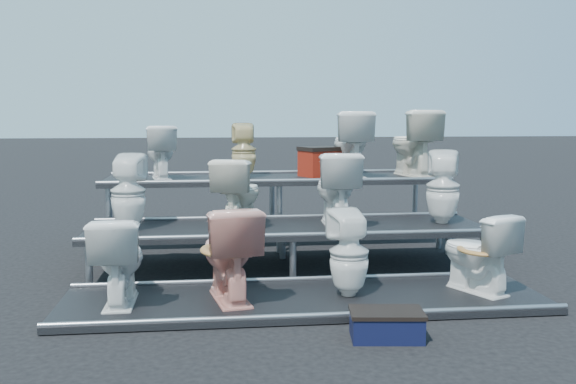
{
  "coord_description": "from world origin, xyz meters",
  "views": [
    {
      "loc": [
        -0.78,
        -6.69,
        1.64
      ],
      "look_at": [
        0.02,
        0.1,
        0.82
      ],
      "focal_mm": 40.0,
      "sensor_mm": 36.0,
      "label": 1
    }
  ],
  "objects": [
    {
      "name": "toilet_4",
      "position": [
        -1.65,
        0.0,
        0.85
      ],
      "size": [
        0.4,
        0.41,
        0.79
      ],
      "primitive_type": "imported",
      "rotation": [
        0.0,
        0.0,
        3.0
      ],
      "color": "white",
      "rests_on": "tier_mid"
    },
    {
      "name": "toilet_11",
      "position": [
        1.78,
        1.3,
        1.28
      ],
      "size": [
        0.59,
        0.89,
        0.84
      ],
      "primitive_type": "imported",
      "rotation": [
        0.0,
        0.0,
        3.3
      ],
      "color": "white",
      "rests_on": "tier_back"
    },
    {
      "name": "toilet_10",
      "position": [
        0.96,
        1.3,
        1.27
      ],
      "size": [
        0.47,
        0.81,
        0.82
      ],
      "primitive_type": "imported",
      "rotation": [
        0.0,
        0.0,
        3.13
      ],
      "color": "white",
      "rests_on": "tier_back"
    },
    {
      "name": "toilet_5",
      "position": [
        -0.52,
        0.0,
        0.83
      ],
      "size": [
        0.63,
        0.82,
        0.73
      ],
      "primitive_type": "imported",
      "rotation": [
        0.0,
        0.0,
        2.79
      ],
      "color": "white",
      "rests_on": "tier_mid"
    },
    {
      "name": "toilet_3",
      "position": [
        1.56,
        -1.3,
        0.42
      ],
      "size": [
        0.66,
        0.81,
        0.72
      ],
      "primitive_type": "imported",
      "rotation": [
        0.0,
        0.0,
        3.57
      ],
      "color": "white",
      "rests_on": "tier_front"
    },
    {
      "name": "toilet_2",
      "position": [
        0.39,
        -1.3,
        0.44
      ],
      "size": [
        0.39,
        0.4,
        0.76
      ],
      "primitive_type": "imported",
      "rotation": [
        0.0,
        0.0,
        3.29
      ],
      "color": "white",
      "rests_on": "tier_front"
    },
    {
      "name": "toilet_9",
      "position": [
        -0.39,
        1.3,
        1.2
      ],
      "size": [
        0.32,
        0.32,
        0.68
      ],
      "primitive_type": "imported",
      "rotation": [
        0.0,
        0.0,
        3.18
      ],
      "color": "beige",
      "rests_on": "tier_back"
    },
    {
      "name": "toilet_7",
      "position": [
        1.71,
        0.0,
        0.86
      ],
      "size": [
        0.46,
        0.46,
        0.8
      ],
      "primitive_type": "imported",
      "rotation": [
        0.0,
        0.0,
        2.82
      ],
      "color": "white",
      "rests_on": "tier_mid"
    },
    {
      "name": "step_stool",
      "position": [
        0.47,
        -2.25,
        0.09
      ],
      "size": [
        0.55,
        0.37,
        0.19
      ],
      "primitive_type": "cube",
      "rotation": [
        0.0,
        0.0,
        -0.12
      ],
      "color": "black",
      "rests_on": "ground"
    },
    {
      "name": "tier_mid",
      "position": [
        0.0,
        0.0,
        0.23
      ],
      "size": [
        4.2,
        1.2,
        0.46
      ],
      "primitive_type": "cube",
      "color": "black",
      "rests_on": "ground"
    },
    {
      "name": "toilet_6",
      "position": [
        0.52,
        0.0,
        0.86
      ],
      "size": [
        0.45,
        0.78,
        0.79
      ],
      "primitive_type": "imported",
      "rotation": [
        0.0,
        0.0,
        3.13
      ],
      "color": "white",
      "rests_on": "tier_mid"
    },
    {
      "name": "ground",
      "position": [
        0.0,
        0.0,
        0.0
      ],
      "size": [
        80.0,
        80.0,
        0.0
      ],
      "primitive_type": "plane",
      "color": "black",
      "rests_on": "ground"
    },
    {
      "name": "toilet_0",
      "position": [
        -1.58,
        -1.3,
        0.43
      ],
      "size": [
        0.42,
        0.73,
        0.75
      ],
      "primitive_type": "imported",
      "rotation": [
        0.0,
        0.0,
        3.14
      ],
      "color": "white",
      "rests_on": "tier_front"
    },
    {
      "name": "toilet_1",
      "position": [
        -0.66,
        -1.3,
        0.47
      ],
      "size": [
        0.6,
        0.88,
        0.82
      ],
      "primitive_type": "imported",
      "rotation": [
        0.0,
        0.0,
        3.32
      ],
      "color": "#E99A89",
      "rests_on": "tier_front"
    },
    {
      "name": "toilet_8",
      "position": [
        -1.42,
        1.3,
        1.19
      ],
      "size": [
        0.46,
        0.69,
        0.65
      ],
      "primitive_type": "imported",
      "rotation": [
        0.0,
        0.0,
        3.3
      ],
      "color": "white",
      "rests_on": "tier_back"
    },
    {
      "name": "tier_back",
      "position": [
        0.0,
        1.3,
        0.43
      ],
      "size": [
        4.2,
        1.2,
        0.86
      ],
      "primitive_type": "cube",
      "color": "black",
      "rests_on": "ground"
    },
    {
      "name": "red_crate",
      "position": [
        0.58,
        1.35,
        1.02
      ],
      "size": [
        0.56,
        0.52,
        0.33
      ],
      "primitive_type": "cube",
      "rotation": [
        0.0,
        0.0,
        0.42
      ],
      "color": "maroon",
      "rests_on": "tier_back"
    },
    {
      "name": "tier_front",
      "position": [
        0.0,
        -1.3,
        0.03
      ],
      "size": [
        4.2,
        1.2,
        0.06
      ],
      "primitive_type": "cube",
      "color": "black",
      "rests_on": "ground"
    }
  ]
}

